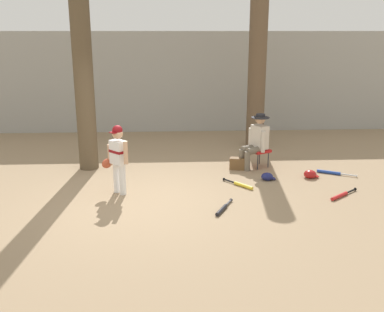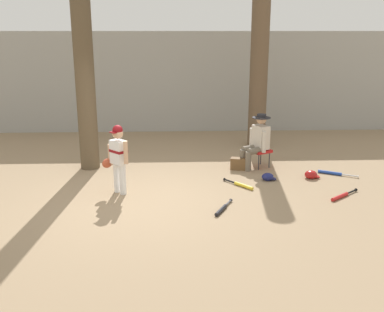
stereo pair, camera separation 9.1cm
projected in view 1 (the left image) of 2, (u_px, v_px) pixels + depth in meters
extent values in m
plane|color=#937A5B|center=(139.00, 202.00, 7.99)|extent=(60.00, 60.00, 0.00)
cube|color=#9E9E99|center=(150.00, 82.00, 13.30)|extent=(18.00, 0.36, 2.94)
cylinder|color=brown|center=(80.00, 15.00, 9.08)|extent=(0.41, 0.41, 6.49)
cone|color=brown|center=(89.00, 168.00, 9.96)|extent=(0.60, 0.60, 0.25)
cylinder|color=brown|center=(257.00, 63.00, 11.41)|extent=(0.46, 0.46, 4.30)
cone|color=brown|center=(254.00, 145.00, 11.99)|extent=(0.78, 0.78, 0.28)
cylinder|color=white|center=(123.00, 180.00, 8.29)|extent=(0.12, 0.12, 0.58)
cylinder|color=white|center=(117.00, 177.00, 8.41)|extent=(0.12, 0.12, 0.58)
cube|color=white|center=(118.00, 152.00, 8.21)|extent=(0.35, 0.35, 0.44)
cube|color=maroon|center=(118.00, 151.00, 8.20)|extent=(0.36, 0.37, 0.05)
sphere|color=tan|center=(118.00, 134.00, 8.11)|extent=(0.20, 0.20, 0.20)
sphere|color=maroon|center=(117.00, 130.00, 8.10)|extent=(0.19, 0.19, 0.19)
cube|color=maroon|center=(113.00, 133.00, 8.04)|extent=(0.17, 0.17, 0.02)
cylinder|color=tan|center=(126.00, 153.00, 8.03)|extent=(0.11, 0.11, 0.42)
cylinder|color=tan|center=(110.00, 155.00, 8.34)|extent=(0.11, 0.11, 0.40)
ellipsoid|color=#AD472D|center=(107.00, 163.00, 8.36)|extent=(0.24, 0.24, 0.18)
cube|color=red|center=(259.00, 150.00, 9.95)|extent=(0.54, 0.54, 0.06)
cylinder|color=#333338|center=(258.00, 161.00, 9.81)|extent=(0.02, 0.02, 0.38)
cylinder|color=#333338|center=(249.00, 158.00, 10.05)|extent=(0.02, 0.02, 0.38)
cylinder|color=#333338|center=(268.00, 159.00, 9.96)|extent=(0.02, 0.02, 0.38)
cylinder|color=#333338|center=(260.00, 156.00, 10.20)|extent=(0.02, 0.02, 0.38)
cylinder|color=#6B6051|center=(247.00, 161.00, 9.72)|extent=(0.13, 0.13, 0.43)
cylinder|color=#6B6051|center=(242.00, 159.00, 9.88)|extent=(0.13, 0.13, 0.43)
cylinder|color=#6B6051|center=(255.00, 150.00, 9.76)|extent=(0.42, 0.32, 0.15)
cylinder|color=#6B6051|center=(249.00, 148.00, 9.92)|extent=(0.42, 0.32, 0.15)
cube|color=beige|center=(260.00, 137.00, 9.87)|extent=(0.38, 0.43, 0.52)
cylinder|color=beige|center=(263.00, 142.00, 9.66)|extent=(0.12, 0.12, 0.46)
cylinder|color=beige|center=(250.00, 138.00, 10.03)|extent=(0.12, 0.12, 0.46)
sphere|color=tan|center=(260.00, 119.00, 9.76)|extent=(0.22, 0.22, 0.22)
cylinder|color=#232328|center=(260.00, 118.00, 9.75)|extent=(0.40, 0.40, 0.02)
cylinder|color=#232328|center=(260.00, 116.00, 9.74)|extent=(0.20, 0.20, 0.09)
cube|color=brown|center=(238.00, 164.00, 9.84)|extent=(0.37, 0.26, 0.26)
cylinder|color=yellow|center=(243.00, 186.00, 8.73)|extent=(0.34, 0.39, 0.07)
cylinder|color=black|center=(229.00, 181.00, 9.00)|extent=(0.22, 0.25, 0.03)
cylinder|color=black|center=(224.00, 179.00, 9.11)|extent=(0.05, 0.05, 0.06)
cylinder|color=red|center=(339.00, 196.00, 8.18)|extent=(0.42, 0.35, 0.07)
cylinder|color=black|center=(351.00, 191.00, 8.44)|extent=(0.27, 0.23, 0.03)
cylinder|color=black|center=(355.00, 189.00, 8.54)|extent=(0.05, 0.05, 0.06)
cylinder|color=#2347AD|center=(329.00, 172.00, 9.56)|extent=(0.46, 0.30, 0.07)
cylinder|color=silver|center=(349.00, 175.00, 9.38)|extent=(0.30, 0.19, 0.03)
cylinder|color=silver|center=(357.00, 176.00, 9.31)|extent=(0.04, 0.06, 0.06)
cylinder|color=black|center=(221.00, 210.00, 7.55)|extent=(0.25, 0.42, 0.07)
cylinder|color=#4C4C51|center=(228.00, 203.00, 7.87)|extent=(0.16, 0.27, 0.03)
cylinder|color=#4C4C51|center=(231.00, 200.00, 8.00)|extent=(0.06, 0.04, 0.06)
ellipsoid|color=#A81919|center=(310.00, 174.00, 9.28)|extent=(0.26, 0.24, 0.18)
cube|color=#A81919|center=(316.00, 176.00, 9.30)|extent=(0.11, 0.13, 0.02)
ellipsoid|color=navy|center=(267.00, 177.00, 9.14)|extent=(0.24, 0.22, 0.17)
cube|color=navy|center=(273.00, 178.00, 9.16)|extent=(0.10, 0.12, 0.02)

